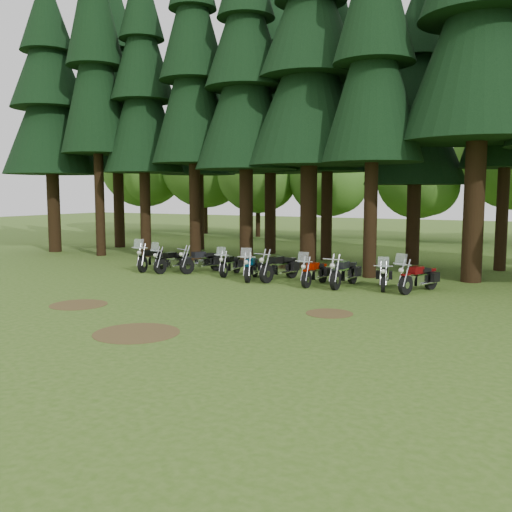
% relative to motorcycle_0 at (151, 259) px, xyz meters
% --- Properties ---
extents(ground, '(120.00, 120.00, 0.00)m').
position_rel_motorcycle_0_xyz_m(ground, '(6.03, -5.51, -0.51)').
color(ground, '#385B17').
rests_on(ground, ground).
extents(pine_front_0, '(5.49, 5.49, 16.17)m').
position_rel_motorcycle_0_xyz_m(pine_front_0, '(-10.18, 3.77, 9.18)').
color(pine_front_0, black).
rests_on(pine_front_0, ground).
extents(pine_front_1, '(3.92, 3.92, 19.88)m').
position_rel_motorcycle_0_xyz_m(pine_front_1, '(-6.26, 3.47, 11.40)').
color(pine_front_1, black).
rests_on(pine_front_1, ground).
extents(pine_front_2, '(4.32, 4.32, 16.22)m').
position_rel_motorcycle_0_xyz_m(pine_front_2, '(-3.75, 4.32, 9.20)').
color(pine_front_2, black).
rests_on(pine_front_2, ground).
extents(pine_front_3, '(4.32, 4.32, 17.57)m').
position_rel_motorcycle_0_xyz_m(pine_front_3, '(-0.26, 4.00, 10.01)').
color(pine_front_3, black).
rests_on(pine_front_3, ground).
extents(pine_front_4, '(4.95, 4.95, 16.33)m').
position_rel_motorcycle_0_xyz_m(pine_front_4, '(2.82, 3.90, 9.27)').
color(pine_front_4, black).
rests_on(pine_front_4, ground).
extents(pine_front_5, '(5.81, 5.81, 16.72)m').
position_rel_motorcycle_0_xyz_m(pine_front_5, '(6.10, 3.94, 9.50)').
color(pine_front_5, black).
rests_on(pine_front_5, ground).
extents(pine_front_6, '(4.15, 4.15, 16.75)m').
position_rel_motorcycle_0_xyz_m(pine_front_6, '(9.46, 2.52, 9.52)').
color(pine_front_6, black).
rests_on(pine_front_6, ground).
extents(pine_back_0, '(5.00, 5.00, 17.21)m').
position_rel_motorcycle_0_xyz_m(pine_back_0, '(-8.65, 7.74, 9.80)').
color(pine_back_0, black).
rests_on(pine_back_0, ground).
extents(pine_back_1, '(4.52, 4.52, 16.22)m').
position_rel_motorcycle_0_xyz_m(pine_back_1, '(-3.23, 8.84, 9.20)').
color(pine_back_1, black).
rests_on(pine_back_1, ground).
extents(pine_back_2, '(4.85, 4.85, 16.30)m').
position_rel_motorcycle_0_xyz_m(pine_back_2, '(1.65, 8.90, 9.25)').
color(pine_back_2, black).
rests_on(pine_back_2, ground).
extents(pine_back_3, '(4.35, 4.35, 16.20)m').
position_rel_motorcycle_0_xyz_m(pine_back_3, '(5.66, 7.44, 9.19)').
color(pine_back_3, black).
rests_on(pine_back_3, ground).
extents(pine_back_4, '(4.94, 4.94, 13.78)m').
position_rel_motorcycle_0_xyz_m(pine_back_4, '(10.06, 7.74, 7.74)').
color(pine_back_4, black).
rests_on(pine_back_4, ground).
extents(pine_back_5, '(3.94, 3.94, 16.33)m').
position_rel_motorcycle_0_xyz_m(pine_back_5, '(14.10, 7.35, 9.27)').
color(pine_back_5, black).
rests_on(pine_back_5, ground).
extents(decid_0, '(8.00, 7.78, 10.00)m').
position_rel_motorcycle_0_xyz_m(decid_0, '(-16.07, 19.76, 5.39)').
color(decid_0, black).
rests_on(decid_0, ground).
extents(decid_1, '(7.91, 7.69, 9.88)m').
position_rel_motorcycle_0_xyz_m(decid_1, '(-9.96, 20.26, 5.32)').
color(decid_1, black).
rests_on(decid_1, ground).
extents(decid_2, '(6.72, 6.53, 8.40)m').
position_rel_motorcycle_0_xyz_m(decid_2, '(-4.41, 19.27, 4.45)').
color(decid_2, black).
rests_on(decid_2, ground).
extents(decid_3, '(6.12, 5.95, 7.65)m').
position_rel_motorcycle_0_xyz_m(decid_3, '(1.31, 19.63, 4.00)').
color(decid_3, black).
rests_on(decid_3, ground).
extents(decid_4, '(5.93, 5.76, 7.41)m').
position_rel_motorcycle_0_xyz_m(decid_4, '(7.61, 20.82, 3.86)').
color(decid_4, black).
rests_on(decid_4, ground).
extents(dirt_patch_0, '(1.80, 1.80, 0.01)m').
position_rel_motorcycle_0_xyz_m(dirt_patch_0, '(3.03, -7.51, -0.50)').
color(dirt_patch_0, '#4C3D1E').
rests_on(dirt_patch_0, ground).
extents(dirt_patch_1, '(1.40, 1.40, 0.01)m').
position_rel_motorcycle_0_xyz_m(dirt_patch_1, '(10.53, -5.01, -0.50)').
color(dirt_patch_1, '#4C3D1E').
rests_on(dirt_patch_1, ground).
extents(dirt_patch_2, '(2.20, 2.20, 0.01)m').
position_rel_motorcycle_0_xyz_m(dirt_patch_2, '(7.03, -9.51, -0.50)').
color(dirt_patch_2, '#4C3D1E').
rests_on(dirt_patch_2, ground).
extents(motorcycle_0, '(0.77, 2.42, 1.52)m').
position_rel_motorcycle_0_xyz_m(motorcycle_0, '(0.00, 0.00, 0.00)').
color(motorcycle_0, black).
rests_on(motorcycle_0, ground).
extents(motorcycle_1, '(0.65, 2.25, 1.41)m').
position_rel_motorcycle_0_xyz_m(motorcycle_1, '(1.27, -0.08, -0.04)').
color(motorcycle_1, black).
rests_on(motorcycle_1, ground).
extents(motorcycle_2, '(0.99, 2.19, 0.94)m').
position_rel_motorcycle_0_xyz_m(motorcycle_2, '(2.49, 0.47, -0.03)').
color(motorcycle_2, black).
rests_on(motorcycle_2, ground).
extents(motorcycle_3, '(0.54, 2.09, 1.31)m').
position_rel_motorcycle_0_xyz_m(motorcycle_3, '(4.03, 0.29, -0.07)').
color(motorcycle_3, black).
rests_on(motorcycle_3, ground).
extents(motorcycle_4, '(0.92, 2.22, 1.41)m').
position_rel_motorcycle_0_xyz_m(motorcycle_4, '(5.44, -0.41, -0.04)').
color(motorcycle_4, black).
rests_on(motorcycle_4, ground).
extents(motorcycle_5, '(0.62, 2.43, 1.00)m').
position_rel_motorcycle_0_xyz_m(motorcycle_5, '(6.52, -0.02, -0.00)').
color(motorcycle_5, black).
rests_on(motorcycle_5, ground).
extents(motorcycle_6, '(0.42, 2.19, 1.38)m').
position_rel_motorcycle_0_xyz_m(motorcycle_6, '(8.21, -0.45, -0.05)').
color(motorcycle_6, black).
rests_on(motorcycle_6, ground).
extents(motorcycle_7, '(0.38, 2.42, 0.98)m').
position_rel_motorcycle_0_xyz_m(motorcycle_7, '(9.33, -0.25, -0.01)').
color(motorcycle_7, black).
rests_on(motorcycle_7, ground).
extents(motorcycle_8, '(0.74, 2.07, 1.30)m').
position_rel_motorcycle_0_xyz_m(motorcycle_8, '(10.78, -0.04, -0.07)').
color(motorcycle_8, black).
rests_on(motorcycle_8, ground).
extents(motorcycle_9, '(1.10, 2.28, 1.47)m').
position_rel_motorcycle_0_xyz_m(motorcycle_9, '(12.05, -0.13, -0.02)').
color(motorcycle_9, black).
rests_on(motorcycle_9, ground).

